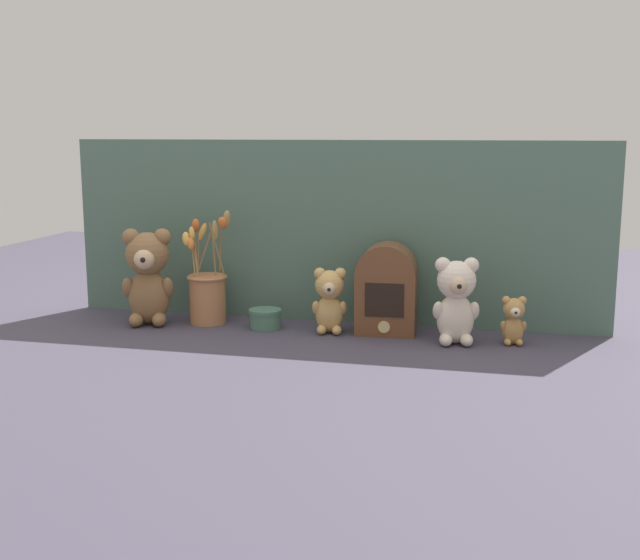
{
  "coord_description": "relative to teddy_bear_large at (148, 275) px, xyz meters",
  "views": [
    {
      "loc": [
        0.54,
        -2.21,
        0.59
      ],
      "look_at": [
        0.0,
        0.02,
        0.16
      ],
      "focal_mm": 45.0,
      "sensor_mm": 36.0,
      "label": 1
    }
  ],
  "objects": [
    {
      "name": "backdrop_wall",
      "position": [
        0.53,
        0.17,
        0.12
      ],
      "size": [
        1.67,
        0.02,
        0.56
      ],
      "color": "#4C6B5B",
      "rests_on": "ground"
    },
    {
      "name": "flower_vase",
      "position": [
        0.17,
        0.06,
        -0.06
      ],
      "size": [
        0.16,
        0.14,
        0.35
      ],
      "color": "#AD7047",
      "rests_on": "ground"
    },
    {
      "name": "teddy_bear_medium",
      "position": [
        0.93,
        -0.01,
        -0.03
      ],
      "size": [
        0.14,
        0.12,
        0.24
      ],
      "color": "beige",
      "rests_on": "ground"
    },
    {
      "name": "decorative_tin_tall",
      "position": [
        0.36,
        0.03,
        -0.12
      ],
      "size": [
        0.1,
        0.1,
        0.06
      ],
      "color": "#47705B",
      "rests_on": "ground"
    },
    {
      "name": "teddy_bear_small",
      "position": [
        0.56,
        0.03,
        -0.05
      ],
      "size": [
        0.11,
        0.1,
        0.19
      ],
      "color": "tan",
      "rests_on": "ground"
    },
    {
      "name": "teddy_bear_large",
      "position": [
        0.0,
        0.0,
        0.0
      ],
      "size": [
        0.17,
        0.15,
        0.29
      ],
      "color": "olive",
      "rests_on": "ground"
    },
    {
      "name": "vintage_radio",
      "position": [
        0.72,
        0.07,
        -0.02
      ],
      "size": [
        0.18,
        0.14,
        0.26
      ],
      "color": "brown",
      "rests_on": "ground"
    },
    {
      "name": "ground_plane",
      "position": [
        0.53,
        0.01,
        -0.15
      ],
      "size": [
        4.0,
        4.0,
        0.0
      ],
      "primitive_type": "plane",
      "color": "#3D3847"
    },
    {
      "name": "teddy_bear_tiny",
      "position": [
        1.09,
        0.02,
        -0.08
      ],
      "size": [
        0.08,
        0.07,
        0.14
      ],
      "color": "tan",
      "rests_on": "ground"
    }
  ]
}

